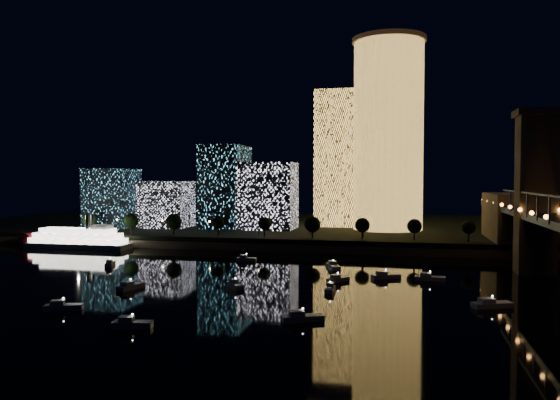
% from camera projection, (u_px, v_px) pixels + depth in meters
% --- Properties ---
extents(ground, '(520.00, 520.00, 0.00)m').
position_uv_depth(ground, '(296.00, 299.00, 132.36)').
color(ground, black).
rests_on(ground, ground).
extents(far_bank, '(420.00, 160.00, 5.00)m').
position_uv_depth(far_bank, '(353.00, 228.00, 288.31)').
color(far_bank, black).
rests_on(far_bank, ground).
extents(seawall, '(420.00, 6.00, 3.00)m').
position_uv_depth(seawall, '(335.00, 249.00, 212.28)').
color(seawall, '#6B5E4C').
rests_on(seawall, ground).
extents(tower_cylindrical, '(34.00, 34.00, 88.68)m').
position_uv_depth(tower_cylindrical, '(388.00, 134.00, 253.99)').
color(tower_cylindrical, '#FFBD51').
rests_on(tower_cylindrical, far_bank).
extents(tower_rectangular, '(21.20, 21.20, 67.45)m').
position_uv_depth(tower_rectangular, '(338.00, 159.00, 274.96)').
color(tower_rectangular, '#FFBD51').
rests_on(tower_rectangular, far_bank).
extents(midrise_blocks, '(98.72, 37.74, 39.89)m').
position_uv_depth(midrise_blocks, '(203.00, 194.00, 264.41)').
color(midrise_blocks, silver).
rests_on(midrise_blocks, far_bank).
extents(riverboat, '(47.74, 10.32, 14.36)m').
position_uv_depth(riverboat, '(73.00, 239.00, 226.38)').
color(riverboat, silver).
rests_on(riverboat, ground).
extents(motorboats, '(121.67, 89.72, 2.78)m').
position_uv_depth(motorboats, '(283.00, 285.00, 145.32)').
color(motorboats, silver).
rests_on(motorboats, ground).
extents(esplanade_trees, '(165.72, 6.86, 8.93)m').
position_uv_depth(esplanade_trees, '(246.00, 223.00, 225.92)').
color(esplanade_trees, black).
rests_on(esplanade_trees, far_bank).
extents(street_lamps, '(132.70, 0.70, 5.65)m').
position_uv_depth(street_lamps, '(259.00, 225.00, 231.03)').
color(street_lamps, black).
rests_on(street_lamps, far_bank).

